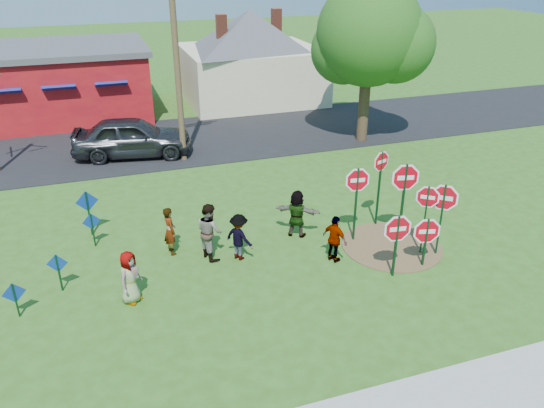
{
  "coord_description": "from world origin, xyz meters",
  "views": [
    {
      "loc": [
        -3.89,
        -13.75,
        8.66
      ],
      "look_at": [
        0.9,
        0.38,
        1.44
      ],
      "focal_mm": 35.0,
      "sensor_mm": 36.0,
      "label": 1
    }
  ],
  "objects_px": {
    "utility_pole": "(177,62)",
    "suv": "(132,137)",
    "stop_sign_c": "(427,205)",
    "stop_sign_d": "(405,184)",
    "person_a": "(130,277)",
    "person_b": "(170,231)",
    "leafy_tree": "(371,39)",
    "stop_sign_a": "(397,233)",
    "stop_sign_b": "(381,169)"
  },
  "relations": [
    {
      "from": "person_b",
      "to": "leafy_tree",
      "type": "bearing_deg",
      "value": -64.29
    },
    {
      "from": "stop_sign_b",
      "to": "suv",
      "type": "xyz_separation_m",
      "value": [
        -7.27,
        9.52,
        -1.12
      ]
    },
    {
      "from": "suv",
      "to": "leafy_tree",
      "type": "bearing_deg",
      "value": -86.87
    },
    {
      "from": "stop_sign_c",
      "to": "suv",
      "type": "relative_size",
      "value": 0.46
    },
    {
      "from": "stop_sign_b",
      "to": "leafy_tree",
      "type": "xyz_separation_m",
      "value": [
        3.81,
        8.2,
        2.83
      ]
    },
    {
      "from": "stop_sign_c",
      "to": "stop_sign_d",
      "type": "distance_m",
      "value": 1.01
    },
    {
      "from": "stop_sign_d",
      "to": "leafy_tree",
      "type": "xyz_separation_m",
      "value": [
        3.65,
        9.43,
        2.86
      ]
    },
    {
      "from": "suv",
      "to": "leafy_tree",
      "type": "distance_m",
      "value": 11.84
    },
    {
      "from": "suv",
      "to": "leafy_tree",
      "type": "xyz_separation_m",
      "value": [
        11.08,
        -1.32,
        3.95
      ]
    },
    {
      "from": "stop_sign_a",
      "to": "stop_sign_c",
      "type": "bearing_deg",
      "value": 36.52
    },
    {
      "from": "stop_sign_c",
      "to": "person_a",
      "type": "relative_size",
      "value": 1.59
    },
    {
      "from": "person_b",
      "to": "suv",
      "type": "relative_size",
      "value": 0.3
    },
    {
      "from": "stop_sign_a",
      "to": "stop_sign_b",
      "type": "distance_m",
      "value": 3.26
    },
    {
      "from": "stop_sign_a",
      "to": "stop_sign_b",
      "type": "bearing_deg",
      "value": 76.99
    },
    {
      "from": "person_a",
      "to": "utility_pole",
      "type": "xyz_separation_m",
      "value": [
        3.24,
        10.15,
        3.63
      ]
    },
    {
      "from": "stop_sign_d",
      "to": "person_b",
      "type": "height_order",
      "value": "stop_sign_d"
    },
    {
      "from": "stop_sign_a",
      "to": "utility_pole",
      "type": "distance_m",
      "value": 12.4
    },
    {
      "from": "stop_sign_d",
      "to": "stop_sign_c",
      "type": "bearing_deg",
      "value": -62.83
    },
    {
      "from": "stop_sign_c",
      "to": "suv",
      "type": "xyz_separation_m",
      "value": [
        -7.67,
        11.67,
        -0.76
      ]
    },
    {
      "from": "person_b",
      "to": "stop_sign_d",
      "type": "bearing_deg",
      "value": -112.79
    },
    {
      "from": "utility_pole",
      "to": "person_a",
      "type": "bearing_deg",
      "value": -107.7
    },
    {
      "from": "stop_sign_d",
      "to": "utility_pole",
      "type": "height_order",
      "value": "utility_pole"
    },
    {
      "from": "stop_sign_d",
      "to": "suv",
      "type": "height_order",
      "value": "stop_sign_d"
    },
    {
      "from": "stop_sign_b",
      "to": "leafy_tree",
      "type": "distance_m",
      "value": 9.47
    },
    {
      "from": "person_a",
      "to": "stop_sign_d",
      "type": "bearing_deg",
      "value": -44.63
    },
    {
      "from": "suv",
      "to": "stop_sign_a",
      "type": "bearing_deg",
      "value": -143.8
    },
    {
      "from": "stop_sign_b",
      "to": "suv",
      "type": "bearing_deg",
      "value": 108.19
    },
    {
      "from": "leafy_tree",
      "to": "stop_sign_c",
      "type": "bearing_deg",
      "value": -108.25
    },
    {
      "from": "person_a",
      "to": "stop_sign_b",
      "type": "bearing_deg",
      "value": -36.33
    },
    {
      "from": "stop_sign_a",
      "to": "leafy_tree",
      "type": "xyz_separation_m",
      "value": [
        4.9,
        11.2,
        3.48
      ]
    },
    {
      "from": "stop_sign_b",
      "to": "person_b",
      "type": "distance_m",
      "value": 7.13
    },
    {
      "from": "stop_sign_a",
      "to": "person_a",
      "type": "distance_m",
      "value": 7.45
    },
    {
      "from": "stop_sign_d",
      "to": "leafy_tree",
      "type": "bearing_deg",
      "value": 81.85
    },
    {
      "from": "stop_sign_a",
      "to": "stop_sign_c",
      "type": "relative_size",
      "value": 0.87
    },
    {
      "from": "stop_sign_b",
      "to": "leafy_tree",
      "type": "height_order",
      "value": "leafy_tree"
    },
    {
      "from": "person_a",
      "to": "suv",
      "type": "height_order",
      "value": "suv"
    },
    {
      "from": "stop_sign_a",
      "to": "person_a",
      "type": "height_order",
      "value": "stop_sign_a"
    },
    {
      "from": "stop_sign_c",
      "to": "person_a",
      "type": "distance_m",
      "value": 8.87
    },
    {
      "from": "stop_sign_a",
      "to": "suv",
      "type": "height_order",
      "value": "stop_sign_a"
    },
    {
      "from": "stop_sign_a",
      "to": "suv",
      "type": "bearing_deg",
      "value": 123.24
    },
    {
      "from": "stop_sign_c",
      "to": "stop_sign_d",
      "type": "relative_size",
      "value": 0.85
    },
    {
      "from": "stop_sign_a",
      "to": "person_a",
      "type": "relative_size",
      "value": 1.39
    },
    {
      "from": "stop_sign_b",
      "to": "utility_pole",
      "type": "bearing_deg",
      "value": 102.71
    },
    {
      "from": "stop_sign_b",
      "to": "person_b",
      "type": "relative_size",
      "value": 1.78
    },
    {
      "from": "stop_sign_a",
      "to": "stop_sign_b",
      "type": "height_order",
      "value": "stop_sign_b"
    },
    {
      "from": "utility_pole",
      "to": "suv",
      "type": "bearing_deg",
      "value": 150.28
    },
    {
      "from": "stop_sign_d",
      "to": "leafy_tree",
      "type": "relative_size",
      "value": 0.37
    },
    {
      "from": "stop_sign_b",
      "to": "stop_sign_c",
      "type": "distance_m",
      "value": 2.22
    },
    {
      "from": "person_a",
      "to": "suv",
      "type": "distance_m",
      "value": 11.4
    },
    {
      "from": "person_b",
      "to": "suv",
      "type": "distance_m",
      "value": 9.15
    }
  ]
}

